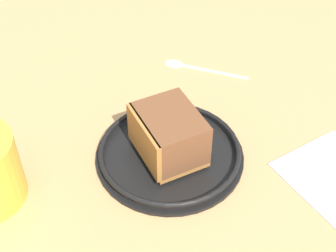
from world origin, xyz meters
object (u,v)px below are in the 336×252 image
(teaspoon, at_px, (188,65))
(small_plate, at_px, (170,153))
(cake_slice, at_px, (168,135))
(folded_napkin, at_px, (335,175))

(teaspoon, bearing_deg, small_plate, 72.99)
(small_plate, distance_m, teaspoon, 0.20)
(cake_slice, bearing_deg, teaspoon, -107.65)
(small_plate, xyz_separation_m, cake_slice, (0.00, 0.00, 0.03))
(teaspoon, bearing_deg, cake_slice, 72.35)
(cake_slice, height_order, folded_napkin, cake_slice)
(teaspoon, bearing_deg, folded_napkin, 118.95)
(small_plate, relative_size, teaspoon, 1.51)
(cake_slice, xyz_separation_m, folded_napkin, (-0.20, 0.06, -0.04))
(cake_slice, xyz_separation_m, teaspoon, (-0.06, -0.19, -0.04))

